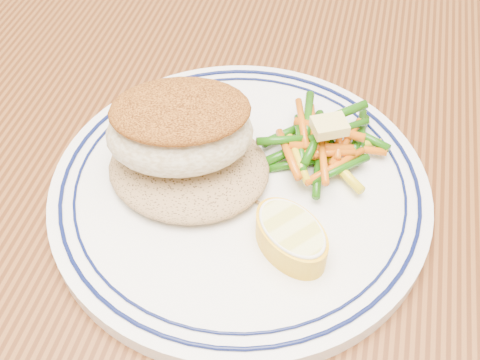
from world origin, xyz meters
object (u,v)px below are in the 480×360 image
dining_table (265,304)px  fish_fillet (180,127)px  rice_pilaf (189,164)px  lemon_wedge (291,236)px  vegetable_pile (323,144)px  plate (240,189)px

dining_table → fish_fillet: 0.18m
rice_pilaf → lemon_wedge: (0.09, -0.05, 0.00)m
dining_table → fish_fillet: bearing=153.4°
fish_fillet → vegetable_pile: bearing=21.5°
rice_pilaf → vegetable_pile: size_ratio=1.20×
fish_fillet → lemon_wedge: bearing=-29.7°
fish_fillet → rice_pilaf: bearing=-39.1°
lemon_wedge → plate: bearing=134.5°
dining_table → rice_pilaf: bearing=154.6°
dining_table → plate: bearing=132.4°
rice_pilaf → dining_table: bearing=-25.4°
plate → fish_fillet: fish_fillet is taller
dining_table → vegetable_pile: (0.03, 0.08, 0.12)m
plate → vegetable_pile: size_ratio=2.81×
lemon_wedge → rice_pilaf: bearing=151.0°
fish_fillet → lemon_wedge: (0.09, -0.05, -0.03)m
vegetable_pile → lemon_wedge: vegetable_pile is taller
dining_table → lemon_wedge: 0.13m
plate → fish_fillet: 0.07m
vegetable_pile → dining_table: bearing=-107.8°
fish_fillet → dining_table: bearing=-26.6°
dining_table → rice_pilaf: (-0.07, 0.03, 0.12)m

